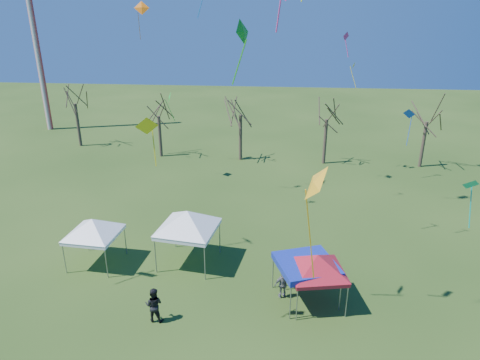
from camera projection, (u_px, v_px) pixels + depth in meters
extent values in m
plane|color=#244115|center=(240.00, 319.00, 21.18)|extent=(140.00, 140.00, 0.00)
cylinder|color=silver|center=(33.00, 26.00, 50.60)|extent=(0.70, 0.70, 25.00)
cylinder|color=#3D2D21|center=(78.00, 125.00, 47.55)|extent=(0.32, 0.32, 4.78)
cylinder|color=#3D2D21|center=(160.00, 136.00, 44.18)|extent=(0.32, 0.32, 4.28)
cylinder|color=#3D2D21|center=(241.00, 138.00, 43.09)|extent=(0.32, 0.32, 4.64)
cylinder|color=#3D2D21|center=(325.00, 142.00, 42.04)|extent=(0.32, 0.32, 4.49)
cylinder|color=#3D2D21|center=(423.00, 145.00, 41.14)|extent=(0.32, 0.32, 4.47)
cylinder|color=gray|center=(65.00, 259.00, 24.58)|extent=(0.06, 0.06, 1.84)
cylinder|color=gray|center=(87.00, 238.00, 26.95)|extent=(0.06, 0.06, 1.84)
cylinder|color=gray|center=(106.00, 264.00, 24.17)|extent=(0.06, 0.06, 1.84)
cylinder|color=gray|center=(125.00, 241.00, 26.53)|extent=(0.06, 0.06, 1.84)
cube|color=white|center=(94.00, 235.00, 25.18)|extent=(2.97, 2.97, 0.22)
pyramid|color=white|center=(92.00, 219.00, 24.79)|extent=(3.90, 3.90, 0.92)
cylinder|color=gray|center=(156.00, 256.00, 24.60)|extent=(0.06, 0.06, 2.13)
cylinder|color=gray|center=(175.00, 232.00, 27.29)|extent=(0.06, 0.06, 2.13)
cylinder|color=gray|center=(205.00, 263.00, 23.94)|extent=(0.06, 0.06, 2.13)
cylinder|color=gray|center=(220.00, 238.00, 26.63)|extent=(0.06, 0.06, 2.13)
cube|color=white|center=(188.00, 229.00, 25.17)|extent=(3.61, 3.61, 0.26)
pyramid|color=white|center=(187.00, 211.00, 24.73)|extent=(4.47, 4.47, 1.06)
cylinder|color=gray|center=(297.00, 305.00, 20.80)|extent=(0.05, 0.05, 1.78)
cylinder|color=gray|center=(287.00, 276.00, 23.11)|extent=(0.05, 0.05, 1.78)
cylinder|color=gray|center=(347.00, 302.00, 21.03)|extent=(0.05, 0.05, 1.78)
cylinder|color=gray|center=(332.00, 273.00, 23.34)|extent=(0.05, 0.05, 1.78)
cube|color=#AB101F|center=(316.00, 272.00, 21.70)|extent=(3.15, 3.15, 0.21)
pyramid|color=#AB101F|center=(318.00, 255.00, 21.33)|extent=(3.71, 3.71, 0.89)
cylinder|color=gray|center=(290.00, 303.00, 20.86)|extent=(0.06, 0.06, 1.90)
cylinder|color=gray|center=(273.00, 273.00, 23.26)|extent=(0.06, 0.06, 1.90)
cylinder|color=gray|center=(340.00, 295.00, 21.48)|extent=(0.06, 0.06, 1.90)
cylinder|color=gray|center=(318.00, 266.00, 23.88)|extent=(0.06, 0.06, 1.90)
cube|color=navy|center=(306.00, 266.00, 21.98)|extent=(3.67, 3.67, 0.23)
cube|color=navy|center=(307.00, 263.00, 21.91)|extent=(3.67, 3.67, 0.11)
imported|color=slate|center=(283.00, 284.00, 22.54)|extent=(1.03, 0.73, 1.63)
imported|color=black|center=(154.00, 305.00, 20.80)|extent=(0.92, 0.73, 1.83)
cube|color=blue|center=(201.00, 6.00, 30.47)|extent=(0.63, 0.33, 1.68)
cone|color=orange|center=(142.00, 8.00, 37.20)|extent=(1.48, 1.08, 1.20)
cube|color=orange|center=(139.00, 26.00, 37.70)|extent=(0.23, 0.70, 2.35)
cone|color=#0CB694|center=(471.00, 184.00, 21.83)|extent=(1.01, 0.78, 0.76)
cube|color=#0CB694|center=(470.00, 207.00, 22.33)|extent=(0.12, 0.56, 2.19)
cone|color=yellow|center=(147.00, 125.00, 16.66)|extent=(1.04, 0.83, 0.83)
cube|color=yellow|center=(154.00, 148.00, 17.06)|extent=(0.22, 0.46, 1.43)
cone|color=#26A118|center=(243.00, 32.00, 16.71)|extent=(0.70, 1.06, 1.01)
cube|color=#26A118|center=(239.00, 62.00, 16.87)|extent=(0.63, 0.30, 1.78)
cone|color=#F2A819|center=(315.00, 183.00, 12.90)|extent=(0.85, 1.34, 1.15)
cube|color=#F2A819|center=(310.00, 236.00, 13.83)|extent=(0.50, 0.09, 3.25)
cone|color=green|center=(169.00, 97.00, 36.22)|extent=(0.62, 1.10, 1.02)
cube|color=green|center=(170.00, 110.00, 37.00)|extent=(0.74, 0.24, 1.91)
cone|color=#CA2D88|center=(346.00, 36.00, 35.63)|extent=(0.73, 0.72, 0.76)
cube|color=#CA2D88|center=(347.00, 48.00, 36.12)|extent=(0.41, 0.42, 1.52)
cone|color=blue|center=(409.00, 113.00, 36.81)|extent=(1.20, 1.02, 0.95)
cube|color=blue|center=(409.00, 131.00, 37.26)|extent=(0.25, 0.42, 2.53)
cone|color=yellow|center=(353.00, 65.00, 37.18)|extent=(0.45, 0.71, 0.66)
cube|color=yellow|center=(353.00, 78.00, 37.88)|extent=(0.71, 0.29, 1.88)
cube|color=#FF3893|center=(279.00, 15.00, 15.92)|extent=(0.20, 0.36, 1.24)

